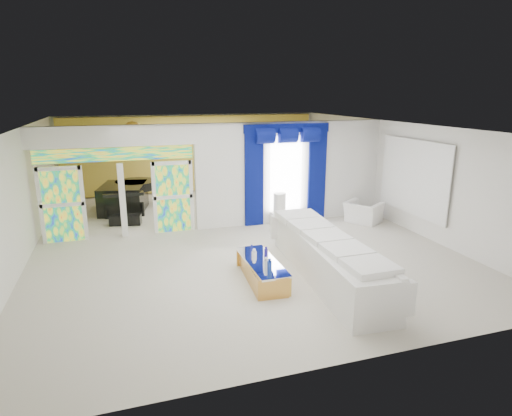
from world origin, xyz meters
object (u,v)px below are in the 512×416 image
object	(u,v)px
white_sofa	(327,259)
console_table	(289,217)
grand_piano	(124,198)
coffee_table	(262,271)
armchair	(363,212)

from	to	relation	value
white_sofa	console_table	distance (m)	3.97
console_table	grand_piano	bearing A→B (deg)	147.77
coffee_table	grand_piano	bearing A→B (deg)	111.82
white_sofa	grand_piano	world-z (taller)	grand_piano
grand_piano	white_sofa	bearing A→B (deg)	-47.59
armchair	grand_piano	xyz separation A→B (m)	(-6.85, 3.55, 0.13)
console_table	grand_piano	world-z (taller)	grand_piano
white_sofa	grand_piano	bearing A→B (deg)	124.15
white_sofa	armchair	bearing A→B (deg)	52.95
white_sofa	grand_piano	distance (m)	7.92
white_sofa	coffee_table	distance (m)	1.40
coffee_table	armchair	world-z (taller)	armchair
armchair	grand_piano	world-z (taller)	grand_piano
coffee_table	grand_piano	distance (m)	7.06
console_table	coffee_table	bearing A→B (deg)	-119.72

